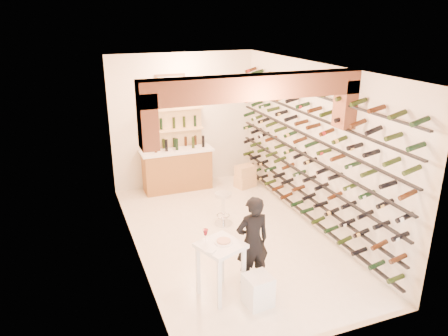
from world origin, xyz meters
The scene contains 11 objects.
ground centered at (0.00, 0.00, 0.00)m, with size 6.00×6.00×0.00m, color white.
room_shell centered at (0.00, -0.26, 2.25)m, with size 3.52×6.02×3.21m.
wine_rack centered at (1.53, 0.00, 1.55)m, with size 0.32×5.70×2.56m.
back_counter centered at (-0.30, 2.65, 0.53)m, with size 1.70×0.62×1.29m.
back_shelving centered at (-0.30, 2.89, 1.17)m, with size 1.40×0.31×2.73m.
tasting_table centered at (-0.79, -1.61, 0.71)m, with size 0.77×0.77×1.05m.
white_stool centered at (-0.36, -2.03, 0.24)m, with size 0.38×0.38×0.47m, color white.
person centered at (-0.23, -1.52, 0.75)m, with size 0.55×0.36×1.49m, color black.
chrome_barstool centered at (0.07, 0.53, 0.39)m, with size 0.35×0.35×0.68m.
crate_lower centered at (1.29, 2.20, 0.14)m, with size 0.47×0.33×0.28m, color #E0B27B.
crate_upper centered at (1.29, 2.20, 0.42)m, with size 0.45×0.31×0.26m, color #E0B27B.
Camera 1 is at (-2.73, -6.80, 4.07)m, focal length 34.54 mm.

